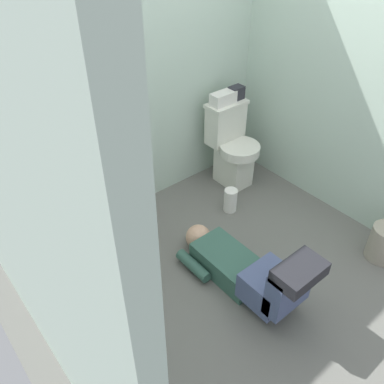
{
  "coord_description": "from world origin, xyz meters",
  "views": [
    {
      "loc": [
        -1.44,
        -1.41,
        2.21
      ],
      "look_at": [
        0.01,
        0.35,
        0.45
      ],
      "focal_mm": 37.55,
      "sensor_mm": 36.0,
      "label": 1
    }
  ],
  "objects_px": {
    "vanity_cabinet": "(78,219)",
    "bottle_pink": "(75,150)",
    "paper_towel_roll": "(230,200)",
    "bottle_white": "(59,150)",
    "person_plumber": "(248,270)",
    "trash_can": "(384,243)",
    "toiletry_bag": "(236,93)",
    "soap_dispenser": "(24,163)",
    "faucet": "(54,153)",
    "tissue_box": "(223,98)",
    "bottle_clear": "(43,160)",
    "bottle_blue": "(50,154)",
    "toilet": "(232,146)"
  },
  "relations": [
    {
      "from": "vanity_cabinet",
      "to": "bottle_pink",
      "type": "bearing_deg",
      "value": 35.45
    },
    {
      "from": "paper_towel_roll",
      "to": "bottle_white",
      "type": "bearing_deg",
      "value": 162.3
    },
    {
      "from": "person_plumber",
      "to": "trash_can",
      "type": "relative_size",
      "value": 3.89
    },
    {
      "from": "toiletry_bag",
      "to": "soap_dispenser",
      "type": "height_order",
      "value": "soap_dispenser"
    },
    {
      "from": "faucet",
      "to": "bottle_pink",
      "type": "distance_m",
      "value": 0.13
    },
    {
      "from": "vanity_cabinet",
      "to": "person_plumber",
      "type": "xyz_separation_m",
      "value": [
        0.73,
        -0.9,
        -0.24
      ]
    },
    {
      "from": "soap_dispenser",
      "to": "toiletry_bag",
      "type": "bearing_deg",
      "value": 1.61
    },
    {
      "from": "vanity_cabinet",
      "to": "faucet",
      "type": "distance_m",
      "value": 0.47
    },
    {
      "from": "vanity_cabinet",
      "to": "tissue_box",
      "type": "xyz_separation_m",
      "value": [
        1.47,
        0.18,
        0.38
      ]
    },
    {
      "from": "toiletry_bag",
      "to": "bottle_clear",
      "type": "relative_size",
      "value": 0.92
    },
    {
      "from": "bottle_clear",
      "to": "bottle_blue",
      "type": "bearing_deg",
      "value": 3.23
    },
    {
      "from": "tissue_box",
      "to": "bottle_blue",
      "type": "height_order",
      "value": "bottle_blue"
    },
    {
      "from": "person_plumber",
      "to": "bottle_white",
      "type": "xyz_separation_m",
      "value": [
        -0.7,
        1.05,
        0.7
      ]
    },
    {
      "from": "vanity_cabinet",
      "to": "toiletry_bag",
      "type": "bearing_deg",
      "value": 6.24
    },
    {
      "from": "vanity_cabinet",
      "to": "trash_can",
      "type": "distance_m",
      "value": 2.18
    },
    {
      "from": "toiletry_bag",
      "to": "bottle_white",
      "type": "distance_m",
      "value": 1.59
    },
    {
      "from": "toilet",
      "to": "bottle_clear",
      "type": "relative_size",
      "value": 5.55
    },
    {
      "from": "toilet",
      "to": "trash_can",
      "type": "bearing_deg",
      "value": -82.42
    },
    {
      "from": "trash_can",
      "to": "soap_dispenser",
      "type": "bearing_deg",
      "value": 142.57
    },
    {
      "from": "faucet",
      "to": "bottle_pink",
      "type": "relative_size",
      "value": 0.76
    },
    {
      "from": "person_plumber",
      "to": "tissue_box",
      "type": "xyz_separation_m",
      "value": [
        0.74,
        1.08,
        0.62
      ]
    },
    {
      "from": "person_plumber",
      "to": "toiletry_bag",
      "type": "relative_size",
      "value": 8.59
    },
    {
      "from": "toilet",
      "to": "tissue_box",
      "type": "distance_m",
      "value": 0.44
    },
    {
      "from": "bottle_clear",
      "to": "bottle_blue",
      "type": "xyz_separation_m",
      "value": [
        0.05,
        0.0,
        0.02
      ]
    },
    {
      "from": "faucet",
      "to": "soap_dispenser",
      "type": "height_order",
      "value": "soap_dispenser"
    },
    {
      "from": "soap_dispenser",
      "to": "person_plumber",
      "type": "bearing_deg",
      "value": -48.12
    },
    {
      "from": "person_plumber",
      "to": "soap_dispenser",
      "type": "xyz_separation_m",
      "value": [
        -0.92,
        1.03,
        0.71
      ]
    },
    {
      "from": "person_plumber",
      "to": "bottle_clear",
      "type": "distance_m",
      "value": 1.47
    },
    {
      "from": "vanity_cabinet",
      "to": "soap_dispenser",
      "type": "height_order",
      "value": "soap_dispenser"
    },
    {
      "from": "faucet",
      "to": "bottle_white",
      "type": "distance_m",
      "value": 0.03
    },
    {
      "from": "bottle_pink",
      "to": "faucet",
      "type": "bearing_deg",
      "value": 148.38
    },
    {
      "from": "toilet",
      "to": "faucet",
      "type": "height_order",
      "value": "faucet"
    },
    {
      "from": "person_plumber",
      "to": "soap_dispenser",
      "type": "height_order",
      "value": "soap_dispenser"
    },
    {
      "from": "tissue_box",
      "to": "bottle_pink",
      "type": "xyz_separation_m",
      "value": [
        -1.36,
        -0.1,
        0.09
      ]
    },
    {
      "from": "toiletry_bag",
      "to": "paper_towel_roll",
      "type": "xyz_separation_m",
      "value": [
        -0.4,
        -0.41,
        -0.7
      ]
    },
    {
      "from": "bottle_clear",
      "to": "paper_towel_roll",
      "type": "distance_m",
      "value": 1.56
    },
    {
      "from": "soap_dispenser",
      "to": "trash_can",
      "type": "xyz_separation_m",
      "value": [
        1.9,
        -1.45,
        -0.75
      ]
    },
    {
      "from": "bottle_pink",
      "to": "paper_towel_roll",
      "type": "height_order",
      "value": "bottle_pink"
    },
    {
      "from": "toiletry_bag",
      "to": "bottle_pink",
      "type": "distance_m",
      "value": 1.52
    },
    {
      "from": "tissue_box",
      "to": "bottle_white",
      "type": "distance_m",
      "value": 1.44
    },
    {
      "from": "faucet",
      "to": "tissue_box",
      "type": "bearing_deg",
      "value": 1.21
    },
    {
      "from": "bottle_white",
      "to": "bottle_pink",
      "type": "xyz_separation_m",
      "value": [
        0.08,
        -0.07,
        0.01
      ]
    },
    {
      "from": "tissue_box",
      "to": "bottle_pink",
      "type": "bearing_deg",
      "value": -175.81
    },
    {
      "from": "trash_can",
      "to": "bottle_clear",
      "type": "bearing_deg",
      "value": 141.72
    },
    {
      "from": "trash_can",
      "to": "toiletry_bag",
      "type": "bearing_deg",
      "value": 93.16
    },
    {
      "from": "trash_can",
      "to": "paper_towel_roll",
      "type": "distance_m",
      "value": 1.2
    },
    {
      "from": "faucet",
      "to": "vanity_cabinet",
      "type": "bearing_deg",
      "value": -88.69
    },
    {
      "from": "person_plumber",
      "to": "tissue_box",
      "type": "distance_m",
      "value": 1.45
    },
    {
      "from": "vanity_cabinet",
      "to": "toilet",
      "type": "bearing_deg",
      "value": 3.27
    },
    {
      "from": "bottle_clear",
      "to": "tissue_box",
      "type": "bearing_deg",
      "value": 3.05
    }
  ]
}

